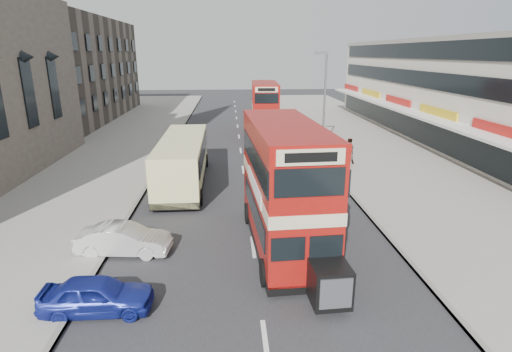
# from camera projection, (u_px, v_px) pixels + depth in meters

# --- Properties ---
(ground) EXTENTS (160.00, 160.00, 0.00)m
(ground) POSITION_uv_depth(u_px,v_px,m) (256.00, 271.00, 15.48)
(ground) COLOR #28282B
(ground) RESTS_ON ground
(road_surface) EXTENTS (12.00, 90.00, 0.01)m
(road_surface) POSITION_uv_depth(u_px,v_px,m) (241.00, 150.00, 34.56)
(road_surface) COLOR #28282B
(road_surface) RESTS_ON ground
(pavement_right) EXTENTS (12.00, 90.00, 0.15)m
(pavement_right) POSITION_uv_depth(u_px,v_px,m) (378.00, 148.00, 35.30)
(pavement_right) COLOR gray
(pavement_right) RESTS_ON ground
(pavement_left) EXTENTS (12.00, 90.00, 0.15)m
(pavement_left) POSITION_uv_depth(u_px,v_px,m) (97.00, 152.00, 33.79)
(pavement_left) COLOR gray
(pavement_left) RESTS_ON ground
(kerb_left) EXTENTS (0.20, 90.00, 0.16)m
(kerb_left) POSITION_uv_depth(u_px,v_px,m) (169.00, 151.00, 34.16)
(kerb_left) COLOR gray
(kerb_left) RESTS_ON ground
(kerb_right) EXTENTS (0.20, 90.00, 0.16)m
(kerb_right) POSITION_uv_depth(u_px,v_px,m) (311.00, 149.00, 34.93)
(kerb_right) COLOR gray
(kerb_right) RESTS_ON ground
(brick_terrace) EXTENTS (14.00, 28.00, 12.00)m
(brick_terrace) POSITION_uv_depth(u_px,v_px,m) (53.00, 70.00, 48.60)
(brick_terrace) COLOR #66594C
(brick_terrace) RESTS_ON ground
(commercial_row) EXTENTS (9.90, 46.20, 9.30)m
(commercial_row) POSITION_uv_depth(u_px,v_px,m) (461.00, 91.00, 36.36)
(commercial_row) COLOR beige
(commercial_row) RESTS_ON ground
(street_lamp) EXTENTS (1.00, 0.20, 8.12)m
(street_lamp) POSITION_uv_depth(u_px,v_px,m) (324.00, 96.00, 31.67)
(street_lamp) COLOR slate
(street_lamp) RESTS_ON ground
(bus_main) EXTENTS (3.08, 9.44, 5.17)m
(bus_main) POSITION_uv_depth(u_px,v_px,m) (284.00, 186.00, 16.70)
(bus_main) COLOR black
(bus_main) RESTS_ON ground
(bus_second) EXTENTS (2.85, 9.19, 5.01)m
(bus_second) POSITION_uv_depth(u_px,v_px,m) (265.00, 108.00, 40.72)
(bus_second) COLOR black
(bus_second) RESTS_ON ground
(coach) EXTENTS (2.77, 10.30, 2.72)m
(coach) POSITION_uv_depth(u_px,v_px,m) (183.00, 159.00, 25.34)
(coach) COLOR black
(coach) RESTS_ON ground
(car_left_near) EXTENTS (3.54, 1.43, 1.21)m
(car_left_near) POSITION_uv_depth(u_px,v_px,m) (97.00, 295.00, 12.90)
(car_left_near) COLOR navy
(car_left_near) RESTS_ON ground
(car_left_front) EXTENTS (3.92, 1.70, 1.25)m
(car_left_front) POSITION_uv_depth(u_px,v_px,m) (124.00, 240.00, 16.67)
(car_left_front) COLOR beige
(car_left_front) RESTS_ON ground
(car_right_a) EXTENTS (4.24, 1.91, 1.21)m
(car_right_a) POSITION_uv_depth(u_px,v_px,m) (314.00, 162.00, 28.67)
(car_right_a) COLOR #99230F
(car_right_a) RESTS_ON ground
(car_right_b) EXTENTS (4.17, 2.12, 1.13)m
(car_right_b) POSITION_uv_depth(u_px,v_px,m) (302.00, 141.00, 35.43)
(car_right_b) COLOR #E04416
(car_right_b) RESTS_ON ground
(car_right_c) EXTENTS (4.59, 2.16, 1.52)m
(car_right_c) POSITION_uv_depth(u_px,v_px,m) (285.00, 118.00, 46.64)
(car_right_c) COLOR #5E9DBD
(car_right_c) RESTS_ON ground
(pedestrian_near) EXTENTS (0.72, 0.50, 1.91)m
(pedestrian_near) POSITION_uv_depth(u_px,v_px,m) (349.00, 151.00, 29.69)
(pedestrian_near) COLOR gray
(pedestrian_near) RESTS_ON pavement_right
(cyclist) EXTENTS (0.73, 1.91, 1.97)m
(cyclist) POSITION_uv_depth(u_px,v_px,m) (289.00, 140.00, 35.63)
(cyclist) COLOR gray
(cyclist) RESTS_ON ground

